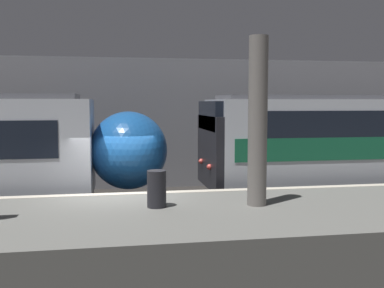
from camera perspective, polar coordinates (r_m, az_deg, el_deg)
ground_plane at (r=12.44m, az=-9.47°, el=-10.97°), size 120.00×120.00×0.00m
platform at (r=10.12m, az=-9.42°, el=-11.64°), size 40.00×4.54×1.08m
station_rear_barrier at (r=18.22m, az=-9.74°, el=2.55°), size 50.00×0.15×5.24m
support_pillar_near at (r=10.49m, az=8.34°, el=2.82°), size 0.44×0.44×3.92m
trash_bin at (r=10.38m, az=-4.51°, el=-5.70°), size 0.44×0.44×0.85m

